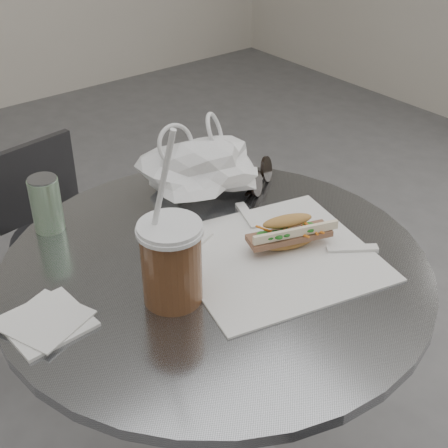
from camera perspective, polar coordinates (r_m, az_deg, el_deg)
cafe_table at (r=1.28m, az=-0.72°, el=-13.51°), size 0.76×0.76×0.74m
chair_far at (r=1.90m, az=-13.85°, el=-3.81°), size 0.34×0.36×0.65m
sandwich_paper at (r=1.12m, az=4.65°, el=-2.92°), size 0.40×0.39×0.00m
banh_mi at (r=1.13m, az=5.90°, el=-0.80°), size 0.20×0.13×0.06m
iced_coffee at (r=0.98m, az=-4.84°, el=-3.42°), size 0.11×0.11×0.31m
sunglasses at (r=1.33m, az=3.32°, el=4.21°), size 0.12×0.08×0.06m
plastic_bag at (r=1.27m, az=-1.96°, el=4.96°), size 0.29×0.26×0.12m
napkin_stack at (r=1.01m, az=-15.93°, el=-8.59°), size 0.14×0.14×0.01m
drink_can at (r=1.21m, az=-15.95°, el=1.77°), size 0.06×0.06×0.11m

